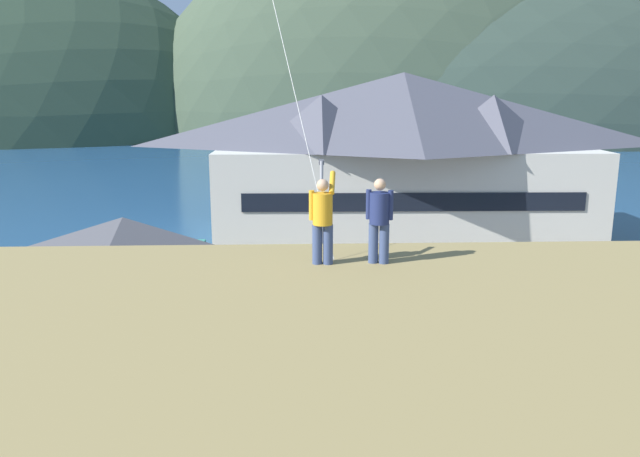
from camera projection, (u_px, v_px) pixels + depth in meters
ground_plane at (324, 387)px, 20.97m from camera, size 600.00×600.00×0.00m
parking_lot_pad at (318, 330)px, 25.84m from camera, size 40.00×20.00×0.10m
bay_water at (303, 169)px, 79.48m from camera, size 360.00×84.00×0.03m
far_hill_center_saddle at (403, 135)px, 139.28m from camera, size 116.04×70.25×91.53m
far_hill_far_shoulder at (542, 137)px, 133.73m from camera, size 127.31×66.58×67.31m
harbor_lodge at (402, 152)px, 40.81m from camera, size 25.49×12.01×10.97m
storage_shed_near_lot at (126, 267)px, 26.86m from camera, size 6.94×4.90×4.54m
wharf_dock at (292, 201)px, 54.33m from camera, size 3.20×13.06×0.70m
moored_boat_wharfside at (251, 194)px, 55.55m from camera, size 2.85×8.51×2.16m
moored_boat_outer_mooring at (334, 197)px, 54.36m from camera, size 2.89×8.35×2.16m
parked_car_back_row_right at (271, 359)px, 20.66m from camera, size 4.33×2.32×1.82m
parked_car_lone_by_shed at (575, 359)px, 20.68m from camera, size 4.30×2.26×1.82m
parked_car_front_row_red at (265, 301)px, 26.34m from camera, size 4.26×2.17×1.82m
parking_light_pole at (322, 215)px, 30.45m from camera, size 0.24×0.78×6.42m
person_kite_flyer at (323, 218)px, 12.41m from camera, size 0.56×0.64×1.86m
person_companion at (379, 218)px, 12.48m from camera, size 0.54×0.40×1.74m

